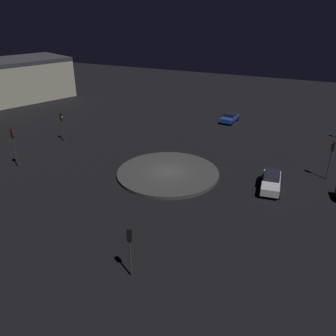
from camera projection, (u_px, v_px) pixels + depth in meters
ground_plane at (168, 175)px, 37.70m from camera, size 119.35×119.35×0.00m
roundabout_island at (168, 173)px, 37.63m from camera, size 10.93×10.93×0.35m
car_blue at (230, 118)px, 53.97m from camera, size 2.30×4.01×1.42m
car_silver at (271, 181)px, 34.45m from camera, size 2.33×4.72×1.61m
traffic_light_west at (331, 153)px, 35.47m from camera, size 0.39×0.36×4.17m
traffic_light_east at (62, 122)px, 45.71m from camera, size 0.38×0.34×3.79m
traffic_light_east_near at (14, 141)px, 38.02m from camera, size 0.39×0.35×4.49m
traffic_light_north at (130, 243)px, 22.57m from camera, size 0.35×0.38×3.81m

